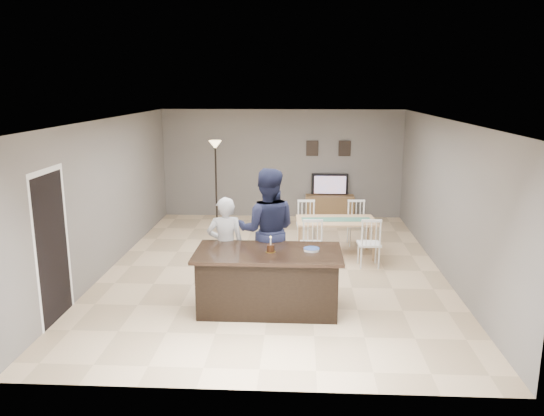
# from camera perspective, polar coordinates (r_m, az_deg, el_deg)

# --- Properties ---
(floor) EXTENTS (8.00, 8.00, 0.00)m
(floor) POSITION_cam_1_polar(r_m,az_deg,el_deg) (9.77, 0.24, -6.50)
(floor) COLOR #DBB88C
(floor) RESTS_ON ground
(room_shell) EXTENTS (8.00, 8.00, 8.00)m
(room_shell) POSITION_cam_1_polar(r_m,az_deg,el_deg) (9.34, 0.25, 3.24)
(room_shell) COLOR slate
(room_shell) RESTS_ON floor
(kitchen_island) EXTENTS (2.15, 1.10, 0.90)m
(kitchen_island) POSITION_cam_1_polar(r_m,az_deg,el_deg) (7.93, -0.40, -7.75)
(kitchen_island) COLOR black
(kitchen_island) RESTS_ON floor
(tv_console) EXTENTS (1.20, 0.40, 0.60)m
(tv_console) POSITION_cam_1_polar(r_m,az_deg,el_deg) (13.32, 6.20, 0.09)
(tv_console) COLOR brown
(tv_console) RESTS_ON floor
(television) EXTENTS (0.91, 0.12, 0.53)m
(television) POSITION_cam_1_polar(r_m,az_deg,el_deg) (13.28, 6.24, 2.52)
(television) COLOR black
(television) RESTS_ON tv_console
(tv_screen_glow) EXTENTS (0.78, 0.00, 0.78)m
(tv_screen_glow) POSITION_cam_1_polar(r_m,az_deg,el_deg) (13.20, 6.26, 2.49)
(tv_screen_glow) COLOR #CB5E16
(tv_screen_glow) RESTS_ON tv_console
(picture_frames) EXTENTS (1.10, 0.02, 0.38)m
(picture_frames) POSITION_cam_1_polar(r_m,az_deg,el_deg) (13.28, 6.09, 6.40)
(picture_frames) COLOR black
(picture_frames) RESTS_ON room_shell
(doorway) EXTENTS (0.00, 2.10, 2.65)m
(doorway) POSITION_cam_1_polar(r_m,az_deg,el_deg) (7.96, -22.67, -2.61)
(doorway) COLOR black
(doorway) RESTS_ON floor
(woman) EXTENTS (0.64, 0.48, 1.59)m
(woman) POSITION_cam_1_polar(r_m,az_deg,el_deg) (8.40, -5.01, -4.13)
(woman) COLOR #B3B4B8
(woman) RESTS_ON floor
(man) EXTENTS (0.98, 0.76, 2.01)m
(man) POSITION_cam_1_polar(r_m,az_deg,el_deg) (8.50, -0.52, -2.40)
(man) COLOR #171B34
(man) RESTS_ON floor
(birthday_cake) EXTENTS (0.15, 0.15, 0.24)m
(birthday_cake) POSITION_cam_1_polar(r_m,az_deg,el_deg) (7.74, -0.15, -4.34)
(birthday_cake) COLOR gold
(birthday_cake) RESTS_ON kitchen_island
(plate_stack) EXTENTS (0.24, 0.24, 0.04)m
(plate_stack) POSITION_cam_1_polar(r_m,az_deg,el_deg) (7.83, 4.27, -4.45)
(plate_stack) COLOR white
(plate_stack) RESTS_ON kitchen_island
(dining_table) EXTENTS (1.58, 1.81, 0.93)m
(dining_table) POSITION_cam_1_polar(r_m,az_deg,el_deg) (10.42, 6.90, -1.91)
(dining_table) COLOR #A07F57
(dining_table) RESTS_ON floor
(floor_lamp) EXTENTS (0.30, 0.30, 2.02)m
(floor_lamp) POSITION_cam_1_polar(r_m,az_deg,el_deg) (12.56, -6.09, 5.17)
(floor_lamp) COLOR black
(floor_lamp) RESTS_ON floor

